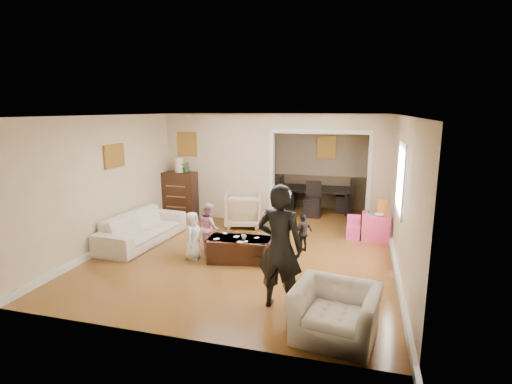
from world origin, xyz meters
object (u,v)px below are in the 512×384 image
(armchair_front, at_px, (336,312))
(cyan_cup, at_px, (371,213))
(dresser, at_px, (180,195))
(coffee_table, at_px, (239,249))
(dining_table, at_px, (315,199))
(child_kneel_a, at_px, (193,236))
(coffee_cup, at_px, (244,237))
(play_table, at_px, (375,227))
(sofa, at_px, (143,228))
(armchair_back, at_px, (243,210))
(table_lamp, at_px, (179,165))
(child_kneel_b, at_px, (209,227))
(child_toddler, at_px, (303,233))
(adult_person, at_px, (280,247))

(armchair_front, distance_m, cyan_cup, 3.95)
(dresser, distance_m, cyan_cup, 4.70)
(coffee_table, height_order, dining_table, dining_table)
(armchair_front, xyz_separation_m, child_kneel_a, (-2.72, 1.91, 0.12))
(coffee_cup, relative_size, cyan_cup, 1.15)
(play_table, bearing_deg, sofa, -162.14)
(armchair_back, bearing_deg, play_table, 161.52)
(child_kneel_a, bearing_deg, dresser, 27.59)
(table_lamp, bearing_deg, cyan_cup, -7.16)
(play_table, xyz_separation_m, child_kneel_a, (-3.27, -2.05, 0.18))
(child_kneel_b, height_order, child_toddler, child_kneel_b)
(coffee_table, xyz_separation_m, adult_person, (1.06, -1.52, 0.67))
(sofa, bearing_deg, armchair_back, -40.08)
(dresser, relative_size, child_toddler, 1.55)
(coffee_table, height_order, cyan_cup, cyan_cup)
(dresser, relative_size, adult_person, 0.66)
(sofa, bearing_deg, coffee_table, -96.14)
(coffee_table, xyz_separation_m, cyan_cup, (2.32, 1.85, 0.36))
(play_table, relative_size, cyan_cup, 6.95)
(cyan_cup, relative_size, child_kneel_b, 0.08)
(adult_person, bearing_deg, child_toddler, -82.54)
(sofa, bearing_deg, child_kneel_a, -107.83)
(armchair_front, bearing_deg, cyan_cup, 92.64)
(table_lamp, bearing_deg, coffee_table, -46.07)
(dresser, relative_size, coffee_cup, 12.71)
(adult_person, bearing_deg, coffee_table, -47.85)
(coffee_cup, distance_m, child_kneel_a, 0.96)
(dresser, xyz_separation_m, play_table, (4.76, -0.54, -0.31))
(table_lamp, height_order, child_kneel_b, table_lamp)
(dresser, xyz_separation_m, dining_table, (3.24, 1.57, -0.26))
(sofa, distance_m, dresser, 2.05)
(armchair_back, height_order, coffee_table, armchair_back)
(dresser, height_order, coffee_table, dresser)
(coffee_cup, distance_m, cyan_cup, 2.92)
(cyan_cup, xyz_separation_m, child_toddler, (-1.27, -1.10, -0.20))
(armchair_back, distance_m, table_lamp, 2.05)
(child_kneel_a, xyz_separation_m, child_toddler, (1.90, 0.90, -0.07))
(armchair_front, relative_size, coffee_cup, 10.73)
(dresser, distance_m, coffee_table, 3.40)
(table_lamp, relative_size, play_table, 0.65)
(armchair_back, distance_m, dining_table, 2.40)
(sofa, bearing_deg, cyan_cup, -68.15)
(dresser, xyz_separation_m, adult_person, (3.41, -3.95, 0.30))
(play_table, xyz_separation_m, dining_table, (-1.52, 2.10, 0.05))
(child_kneel_a, bearing_deg, coffee_table, -82.47)
(play_table, relative_size, child_kneel_a, 0.63)
(table_lamp, xyz_separation_m, child_kneel_b, (1.65, -2.14, -0.86))
(sofa, distance_m, coffee_table, 2.26)
(table_lamp, distance_m, coffee_table, 3.57)
(adult_person, bearing_deg, armchair_back, -58.51)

